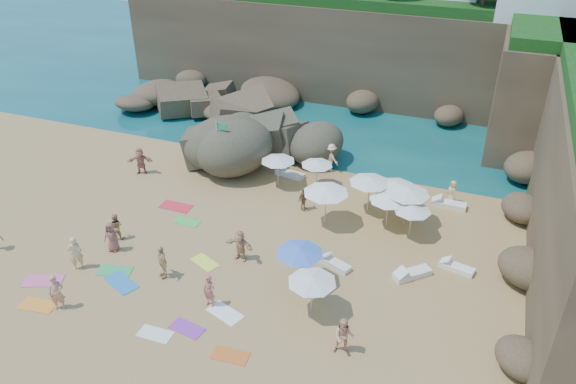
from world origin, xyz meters
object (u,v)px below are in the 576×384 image
(rock_outcrop, at_px, (255,167))
(person_stand_0, at_px, (57,293))
(person_stand_4, at_px, (452,192))
(person_stand_1, at_px, (116,226))
(parasol_0, at_px, (278,159))
(person_stand_3, at_px, (303,198))
(parasol_1, at_px, (317,163))
(person_stand_5, at_px, (140,161))
(person_stand_2, at_px, (331,157))
(person_stand_6, at_px, (75,253))
(lounger_0, at_px, (290,174))
(flag_pole, at_px, (220,142))
(parasol_2, at_px, (326,190))

(rock_outcrop, xyz_separation_m, person_stand_0, (-2.95, -16.13, 0.95))
(rock_outcrop, distance_m, person_stand_4, 13.10)
(person_stand_1, bearing_deg, parasol_0, -140.15)
(rock_outcrop, bearing_deg, person_stand_3, -39.20)
(parasol_1, bearing_deg, rock_outcrop, 166.42)
(person_stand_0, bearing_deg, person_stand_1, 66.12)
(person_stand_5, bearing_deg, person_stand_4, -12.78)
(person_stand_1, height_order, person_stand_2, person_stand_2)
(person_stand_2, height_order, person_stand_3, person_stand_2)
(person_stand_3, distance_m, person_stand_5, 11.65)
(rock_outcrop, xyz_separation_m, person_stand_6, (-4.13, -13.34, 0.95))
(lounger_0, distance_m, person_stand_4, 10.41)
(flag_pole, distance_m, parasol_2, 8.48)
(person_stand_5, relative_size, person_stand_6, 0.95)
(parasol_0, bearing_deg, lounger_0, 77.30)
(parasol_1, distance_m, person_stand_3, 2.99)
(person_stand_3, bearing_deg, parasol_0, 67.56)
(person_stand_3, height_order, person_stand_4, person_stand_3)
(parasol_1, xyz_separation_m, person_stand_3, (0.10, -2.83, -0.98))
(person_stand_0, bearing_deg, rock_outcrop, 47.42)
(person_stand_1, distance_m, person_stand_3, 10.79)
(lounger_0, bearing_deg, person_stand_2, 46.67)
(person_stand_0, bearing_deg, flag_pole, 51.66)
(rock_outcrop, bearing_deg, person_stand_1, -109.97)
(parasol_1, bearing_deg, flag_pole, -170.72)
(person_stand_1, bearing_deg, person_stand_6, 68.70)
(rock_outcrop, bearing_deg, person_stand_4, -0.37)
(rock_outcrop, height_order, person_stand_5, person_stand_5)
(parasol_2, bearing_deg, person_stand_3, 149.02)
(person_stand_1, bearing_deg, parasol_2, -166.84)
(parasol_2, distance_m, person_stand_2, 6.64)
(person_stand_1, xyz_separation_m, person_stand_3, (8.67, 6.44, -0.01))
(lounger_0, relative_size, person_stand_1, 1.27)
(flag_pole, height_order, person_stand_1, flag_pole)
(lounger_0, bearing_deg, person_stand_6, -108.71)
(rock_outcrop, height_order, parasol_1, parasol_1)
(lounger_0, height_order, person_stand_4, person_stand_4)
(person_stand_3, relative_size, person_stand_5, 0.85)
(parasol_0, bearing_deg, parasol_1, 14.43)
(flag_pole, xyz_separation_m, person_stand_6, (-2.68, -11.17, -1.62))
(person_stand_0, bearing_deg, lounger_0, 38.02)
(rock_outcrop, distance_m, person_stand_0, 16.43)
(person_stand_2, bearing_deg, person_stand_4, -158.05)
(person_stand_1, bearing_deg, person_stand_0, 83.74)
(parasol_0, relative_size, parasol_2, 0.84)
(person_stand_4, bearing_deg, parasol_1, -116.54)
(flag_pole, xyz_separation_m, parasol_0, (3.84, 0.40, -0.67))
(person_stand_2, height_order, person_stand_5, person_stand_2)
(parasol_0, distance_m, person_stand_2, 4.15)
(rock_outcrop, distance_m, parasol_0, 3.53)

